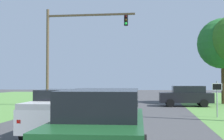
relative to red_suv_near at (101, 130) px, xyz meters
The scene contains 7 objects.
ground_plane 8.24m from the red_suv_near, 100.29° to the left, with size 120.00×120.00×0.00m, color #424244.
red_suv_near is the anchor object (origin of this frame).
pickup_truck_lead 5.68m from the red_suv_near, 115.33° to the left, with size 2.29×5.44×1.89m.
traffic_light 20.63m from the red_suv_near, 107.60° to the left, with size 7.82×0.40×8.54m.
keep_moving_sign 13.53m from the red_suv_near, 67.82° to the left, with size 0.60×0.09×2.22m.
oak_tree_right 25.93m from the red_suv_near, 71.88° to the left, with size 4.91×4.91×8.32m.
crossing_suv_far 21.12m from the red_suv_near, 78.87° to the left, with size 4.60×2.18×1.79m.
Camera 1 is at (2.72, -2.68, 2.26)m, focal length 50.76 mm.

